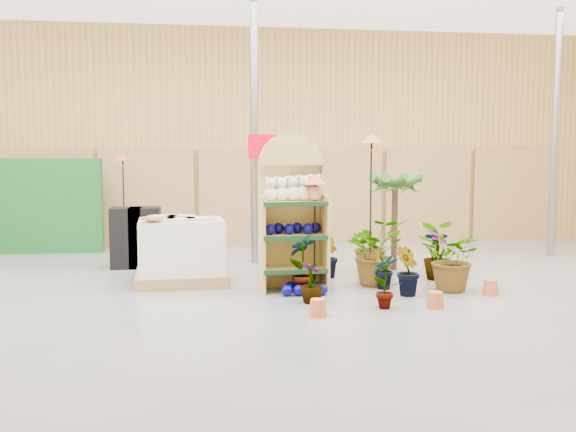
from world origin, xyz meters
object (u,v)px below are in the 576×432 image
Objects in this scene: display_shelf at (292,218)px; pallet_stack at (181,251)px; bird_table_front at (315,183)px; potted_plant_2 at (375,252)px.

display_shelf is 1.59× the size of pallet_stack.
pallet_stack is 0.86× the size of bird_table_front.
pallet_stack reaches higher than potted_plant_2.
display_shelf is 1.36× the size of bird_table_front.
display_shelf reaches higher than potted_plant_2.
pallet_stack is at bearing 158.04° from display_shelf.
pallet_stack is 2.22m from bird_table_front.
bird_table_front is at bearing -24.32° from pallet_stack.
potted_plant_2 is at bearing -13.02° from pallet_stack.
display_shelf reaches higher than bird_table_front.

